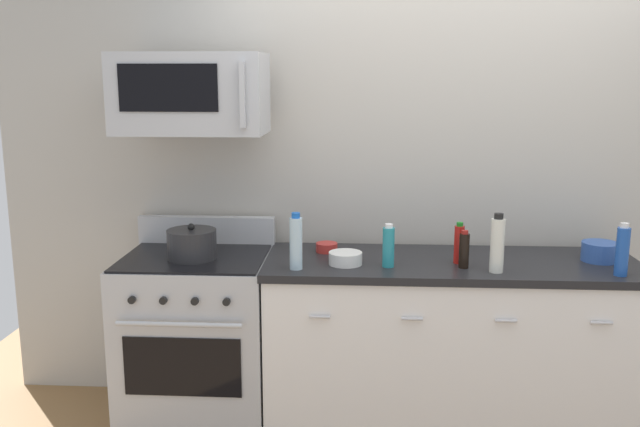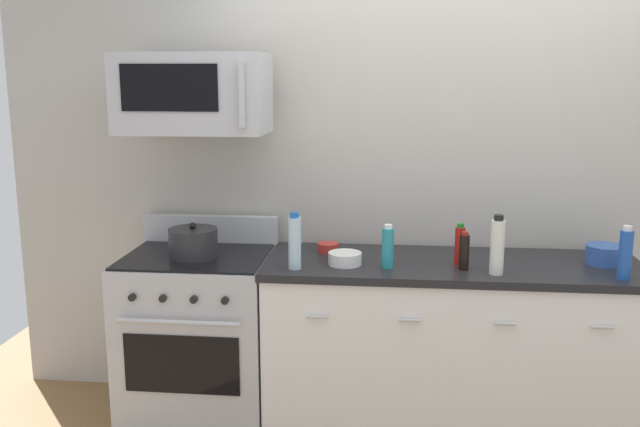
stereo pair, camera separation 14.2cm
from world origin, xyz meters
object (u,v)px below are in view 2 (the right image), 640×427
object	(u,v)px
bottle_soda_blue	(625,254)
bottle_hot_sauce_red	(460,245)
bowl_blue_mixing	(604,254)
bowl_red_small	(328,247)
bowl_white_ceramic	(345,258)
bottle_water_clear	(295,242)
microwave	(193,93)
range_oven	(200,336)
bottle_vinegar_white	(497,246)
bottle_soy_sauce_dark	(464,252)
bottle_dish_soap	(388,247)
stockpot	(193,243)

from	to	relation	value
bottle_soda_blue	bottle_hot_sauce_red	bearing A→B (deg)	166.85
bowl_blue_mixing	bowl_red_small	world-z (taller)	bowl_blue_mixing
bottle_soda_blue	bottle_hot_sauce_red	distance (m)	0.75
bowl_blue_mixing	bowl_white_ceramic	size ratio (longest dim) A/B	1.09
bottle_water_clear	microwave	bearing A→B (deg)	155.38
range_oven	bowl_blue_mixing	xyz separation A→B (m)	(2.06, 0.04, 0.50)
bowl_blue_mixing	bottle_vinegar_white	bearing A→B (deg)	-157.32
range_oven	bowl_white_ceramic	bearing A→B (deg)	-7.75
bowl_blue_mixing	bowl_red_small	bearing A→B (deg)	176.03
bottle_vinegar_white	bottle_soy_sauce_dark	world-z (taller)	bottle_vinegar_white
range_oven	bottle_vinegar_white	xyz separation A→B (m)	(1.50, -0.20, 0.59)
range_oven	bottle_hot_sauce_red	xyz separation A→B (m)	(1.35, -0.05, 0.55)
microwave	bottle_soy_sauce_dark	world-z (taller)	microwave
bottle_dish_soap	bowl_white_ceramic	size ratio (longest dim) A/B	1.29
microwave	bottle_vinegar_white	xyz separation A→B (m)	(1.50, -0.24, -0.70)
microwave	bottle_soda_blue	size ratio (longest dim) A/B	2.96
bottle_water_clear	bottle_soy_sauce_dark	xyz separation A→B (m)	(0.81, 0.07, -0.04)
bottle_vinegar_white	range_oven	bearing A→B (deg)	172.52
bottle_hot_sauce_red	bowl_red_small	distance (m)	0.70
bottle_dish_soap	bowl_red_small	bearing A→B (deg)	139.50
range_oven	bottle_dish_soap	xyz separation A→B (m)	(0.99, -0.14, 0.55)
bottle_water_clear	stockpot	size ratio (longest dim) A/B	1.11
bottle_vinegar_white	bottle_soda_blue	distance (m)	0.57
range_oven	bowl_blue_mixing	size ratio (longest dim) A/B	5.91
bowl_blue_mixing	bowl_red_small	distance (m)	1.39
bottle_vinegar_white	bowl_white_ceramic	xyz separation A→B (m)	(-0.72, 0.09, -0.10)
range_oven	stockpot	world-z (taller)	stockpot
range_oven	bottle_soy_sauce_dark	size ratio (longest dim) A/B	5.75
bowl_white_ceramic	microwave	bearing A→B (deg)	169.06
bowl_blue_mixing	bottle_dish_soap	bearing A→B (deg)	-170.79
bottle_hot_sauce_red	bowl_blue_mixing	size ratio (longest dim) A/B	1.15
range_oven	bottle_soda_blue	world-z (taller)	bottle_soda_blue
bottle_vinegar_white	microwave	bearing A→B (deg)	170.85
bottle_water_clear	bottle_soy_sauce_dark	distance (m)	0.82
bottle_dish_soap	bowl_red_small	world-z (taller)	bottle_dish_soap
bottle_hot_sauce_red	bowl_white_ceramic	xyz separation A→B (m)	(-0.56, -0.06, -0.07)
bottle_water_clear	bowl_blue_mixing	xyz separation A→B (m)	(1.52, 0.24, -0.08)
microwave	bottle_dish_soap	xyz separation A→B (m)	(0.99, -0.18, -0.73)
microwave	bottle_soda_blue	xyz separation A→B (m)	(2.07, -0.27, -0.71)
bowl_red_small	bowl_white_ceramic	bearing A→B (deg)	-66.18
microwave	bottle_water_clear	bearing A→B (deg)	-24.62
bottle_hot_sauce_red	range_oven	bearing A→B (deg)	177.86
bowl_red_small	range_oven	bearing A→B (deg)	-168.97
bottle_dish_soap	bowl_blue_mixing	xyz separation A→B (m)	(1.07, 0.17, -0.05)
bottle_vinegar_white	bowl_blue_mixing	distance (m)	0.61
bottle_vinegar_white	bottle_hot_sauce_red	distance (m)	0.22
bottle_vinegar_white	bowl_red_small	xyz separation A→B (m)	(-0.83, 0.33, -0.11)
bowl_blue_mixing	bowl_white_ceramic	world-z (taller)	bowl_blue_mixing
bottle_dish_soap	bowl_blue_mixing	world-z (taller)	bottle_dish_soap
bowl_blue_mixing	stockpot	xyz separation A→B (m)	(-2.06, -0.09, 0.03)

